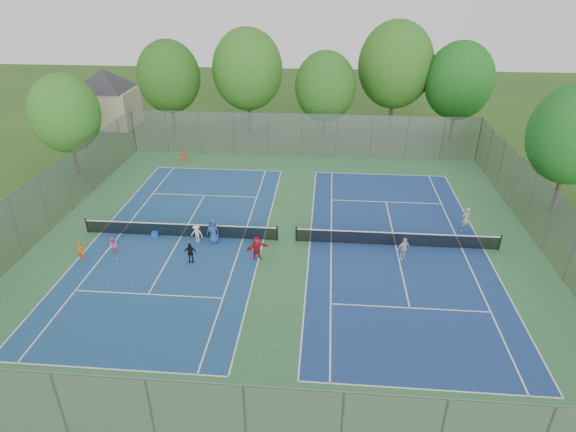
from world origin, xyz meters
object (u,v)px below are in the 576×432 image
object	(u,v)px
net_left	(181,230)
net_right	(396,239)
instructor	(465,219)
ball_hopper	(217,228)
ball_crate	(155,234)

from	to	relation	value
net_left	net_right	world-z (taller)	same
net_right	instructor	world-z (taller)	instructor
net_left	net_right	xyz separation A→B (m)	(14.00, 0.00, 0.00)
net_right	ball_hopper	xyz separation A→B (m)	(-11.75, 0.72, -0.15)
net_left	ball_crate	size ratio (longest dim) A/B	32.23
net_left	instructor	size ratio (longest dim) A/B	7.34
net_left	net_right	size ratio (longest dim) A/B	1.00
net_right	ball_hopper	distance (m)	11.77
net_right	instructor	size ratio (longest dim) A/B	7.34
ball_crate	ball_hopper	xyz separation A→B (m)	(3.95, 0.88, 0.14)
ball_hopper	instructor	distance (m)	16.60
net_left	ball_hopper	size ratio (longest dim) A/B	21.02
net_left	instructor	xyz separation A→B (m)	(18.76, 2.32, 0.42)
net_right	net_left	bearing A→B (deg)	180.00
ball_crate	instructor	world-z (taller)	instructor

